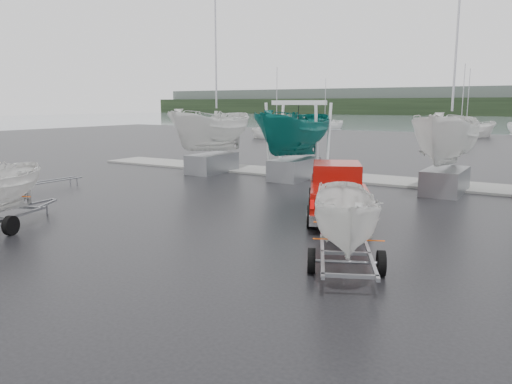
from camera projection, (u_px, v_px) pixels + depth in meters
name	position (u px, v px, depth m)	size (l,w,h in m)	color
ground_plane	(154.00, 223.00, 16.69)	(120.00, 120.00, 0.00)	black
lake	(497.00, 124.00, 100.66)	(300.00, 300.00, 0.00)	slate
dock	(317.00, 175.00, 27.60)	(30.00, 3.00, 0.12)	gray
pickup_truck	(337.00, 189.00, 17.73)	(3.92, 5.70, 1.80)	maroon
trailer_hitched	(349.00, 169.00, 11.42)	(2.56, 3.77, 4.51)	gray
boat_hoist	(298.00, 127.00, 27.76)	(3.30, 2.18, 4.12)	silver
keelboat_0	(211.00, 103.00, 28.17)	(2.51, 3.20, 10.69)	gray
keelboat_1	(295.00, 104.00, 25.67)	(2.48, 3.20, 7.69)	gray
keelboat_2	(450.00, 105.00, 21.58)	(2.44, 3.20, 10.61)	gray
mast_rack_0	(18.00, 186.00, 22.10)	(0.56, 6.50, 0.06)	gray
moored_boat_0	(277.00, 139.00, 56.94)	(2.78, 2.73, 11.01)	silver
moored_boat_1	(465.00, 137.00, 59.20)	(4.17, 4.16, 11.86)	silver
moored_boat_2	(460.00, 142.00, 52.05)	(2.97, 2.99, 10.85)	silver
moored_boat_4	(325.00, 129.00, 80.81)	(3.36, 3.36, 11.12)	silver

